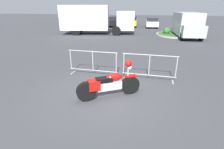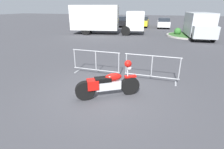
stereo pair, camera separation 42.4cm
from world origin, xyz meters
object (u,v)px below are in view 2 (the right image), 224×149
at_px(crowd_barrier_near, 96,62).
at_px(parked_car_red, 85,20).
at_px(box_truck, 103,18).
at_px(parked_car_maroon, 102,21).
at_px(parked_car_black, 121,21).
at_px(parked_car_white, 164,23).
at_px(delivery_van, 199,25).
at_px(pedestrian, 187,24).
at_px(crowd_barrier_far, 152,68).
at_px(parked_car_yellow, 142,22).
at_px(motorcycle, 108,84).

bearing_deg(crowd_barrier_near, parked_car_red, 117.32).
distance_m(box_truck, parked_car_maroon, 8.84).
distance_m(parked_car_black, parked_car_white, 6.18).
height_order(delivery_van, parked_car_maroon, delivery_van).
xyz_separation_m(crowd_barrier_near, parked_car_maroon, (-7.35, 19.87, 0.17)).
bearing_deg(pedestrian, crowd_barrier_far, -160.21).
height_order(crowd_barrier_near, pedestrian, pedestrian).
bearing_deg(parked_car_black, box_truck, 176.71).
xyz_separation_m(crowd_barrier_far, parked_car_yellow, (-3.58, 20.31, 0.19)).
xyz_separation_m(box_truck, pedestrian, (8.84, 5.07, -0.72)).
bearing_deg(parked_car_white, parked_car_black, 86.17).
bearing_deg(box_truck, parked_car_white, 42.06).
distance_m(crowd_barrier_far, parked_car_white, 19.85).
relative_size(crowd_barrier_far, parked_car_yellow, 0.49).
height_order(motorcycle, pedestrian, pedestrian).
distance_m(crowd_barrier_near, parked_car_maroon, 21.18).
relative_size(crowd_barrier_near, parked_car_black, 0.49).
bearing_deg(motorcycle, parked_car_red, 84.87).
xyz_separation_m(motorcycle, delivery_van, (4.25, 13.62, 0.77)).
height_order(box_truck, parked_car_black, box_truck).
relative_size(parked_car_yellow, pedestrian, 2.62).
relative_size(delivery_van, pedestrian, 3.07).
bearing_deg(parked_car_red, crowd_barrier_far, -152.20).
distance_m(parked_car_red, parked_car_white, 12.36).
height_order(delivery_van, pedestrian, delivery_van).
relative_size(motorcycle, crowd_barrier_near, 0.87).
bearing_deg(parked_car_yellow, parked_car_maroon, 89.43).
bearing_deg(delivery_van, parked_car_white, -162.51).
distance_m(crowd_barrier_near, box_truck, 12.45).
height_order(parked_car_maroon, parked_car_white, parked_car_maroon).
distance_m(crowd_barrier_far, parked_car_yellow, 20.62).
xyz_separation_m(parked_car_maroon, pedestrian, (12.12, -3.08, 0.20)).
xyz_separation_m(motorcycle, crowd_barrier_near, (-1.21, 1.81, 0.09)).
bearing_deg(box_truck, parked_car_red, 115.28).
distance_m(parked_car_yellow, pedestrian, 6.91).
height_order(delivery_van, parked_car_red, delivery_van).
xyz_separation_m(parked_car_red, pedestrian, (15.21, -3.42, 0.18)).
distance_m(box_truck, parked_car_red, 10.65).
distance_m(crowd_barrier_near, pedestrian, 17.46).
bearing_deg(motorcycle, parked_car_yellow, 63.13).
height_order(crowd_barrier_near, box_truck, box_truck).
distance_m(parked_car_maroon, parked_car_yellow, 6.19).
distance_m(parked_car_black, parked_car_yellow, 3.14).
bearing_deg(parked_car_maroon, parked_car_yellow, -90.57).
relative_size(parked_car_black, parked_car_yellow, 1.00).
distance_m(parked_car_maroon, parked_car_white, 9.27).
height_order(parked_car_maroon, parked_car_yellow, parked_car_yellow).
height_order(box_truck, parked_car_white, box_truck).
distance_m(motorcycle, crowd_barrier_near, 2.18).
bearing_deg(pedestrian, crowd_barrier_near, -168.07).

